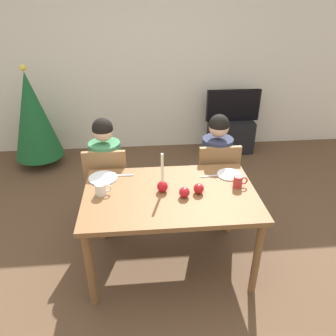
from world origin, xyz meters
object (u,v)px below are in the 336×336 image
plate_left (103,178)px  plate_right (229,175)px  chair_right (216,178)px  mug_left (101,189)px  tv (233,105)px  mug_right (238,181)px  tv_stand (230,135)px  dining_table (170,201)px  christmas_tree (33,116)px  candle_centerpiece (162,184)px  person_left_child (107,176)px  apple_by_left_plate (199,189)px  person_right_child (215,171)px  apple_near_candle (184,192)px  chair_left (108,183)px

plate_left → plate_right: size_ratio=1.17×
chair_right → mug_left: (-1.08, -0.58, 0.29)m
tv → mug_right: size_ratio=6.45×
tv_stand → tv: size_ratio=0.81×
dining_table → plate_right: size_ratio=6.55×
chair_right → christmas_tree: 2.62m
dining_table → candle_centerpiece: 0.17m
person_left_child → apple_by_left_plate: person_left_child is taller
person_right_child → candle_centerpiece: person_right_child is taller
person_right_child → tv: 1.78m
tv_stand → candle_centerpiece: 2.63m
person_right_child → christmas_tree: 2.59m
candle_centerpiece → mug_left: candle_centerpiece is taller
plate_left → apple_near_candle: apple_near_candle is taller
plate_left → chair_left: bearing=90.8°
tv → plate_right: 2.15m
person_right_child → person_left_child: bearing=180.0°
dining_table → person_left_child: bearing=131.5°
mug_left → person_right_child: bearing=29.5°
person_left_child → christmas_tree: size_ratio=0.85×
dining_table → candle_centerpiece: bearing=154.6°
person_right_child → mug_right: (0.04, -0.60, 0.23)m
mug_left → mug_right: 1.12m
tv_stand → chair_left: bearing=-135.2°
dining_table → chair_right: size_ratio=1.56×
christmas_tree → mug_right: bearing=-42.7°
chair_left → plate_left: 0.41m
chair_right → candle_centerpiece: 0.88m
person_right_child → candle_centerpiece: 0.88m
person_left_child → plate_right: (1.11, -0.40, 0.19)m
person_left_child → mug_left: 0.65m
person_right_child → plate_right: bearing=-86.8°
person_left_child → tv_stand: (1.71, 1.66, -0.33)m
plate_left → mug_right: mug_right is taller
person_right_child → candle_centerpiece: bearing=-133.8°
tv → dining_table: bearing=-116.4°
person_left_child → apple_near_candle: person_left_child is taller
candle_centerpiece → person_right_child: bearing=46.2°
mug_right → chair_right: bearing=94.5°
apple_near_candle → apple_by_left_plate: 0.13m
dining_table → person_right_child: size_ratio=1.19×
tv_stand → person_right_child: bearing=-110.4°
person_right_child → mug_left: bearing=-150.5°
candle_centerpiece → mug_right: size_ratio=2.78×
person_left_child → apple_by_left_plate: size_ratio=13.80×
person_left_child → apple_by_left_plate: 1.06m
tv → apple_near_candle: tv is taller
plate_left → plate_right: same height
apple_near_candle → apple_by_left_plate: same height
christmas_tree → tv: bearing=4.7°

